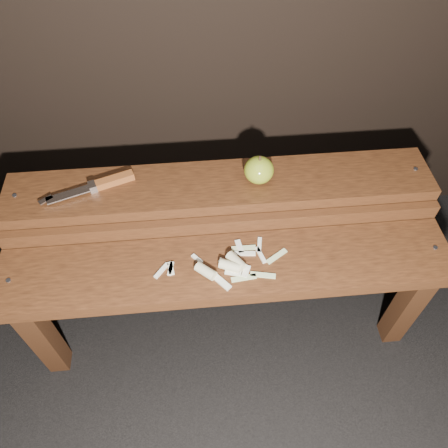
{
  "coord_description": "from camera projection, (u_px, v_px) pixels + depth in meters",
  "views": [
    {
      "loc": [
        -0.07,
        -0.68,
        1.37
      ],
      "look_at": [
        0.0,
        0.06,
        0.45
      ],
      "focal_mm": 35.0,
      "sensor_mm": 36.0,
      "label": 1
    }
  ],
  "objects": [
    {
      "name": "apple_scraps",
      "position": [
        227.0,
        265.0,
        1.12
      ],
      "size": [
        0.35,
        0.16,
        0.03
      ],
      "color": "beige",
      "rests_on": "bench_front_tier"
    },
    {
      "name": "knife",
      "position": [
        103.0,
        184.0,
        1.19
      ],
      "size": [
        0.25,
        0.1,
        0.02
      ],
      "color": "brown",
      "rests_on": "bench_rear_tier"
    },
    {
      "name": "bench_rear_tier",
      "position": [
        221.0,
        204.0,
        1.28
      ],
      "size": [
        1.2,
        0.21,
        0.5
      ],
      "color": "black",
      "rests_on": "ground"
    },
    {
      "name": "ground",
      "position": [
        226.0,
        319.0,
        1.5
      ],
      "size": [
        60.0,
        60.0,
        0.0
      ],
      "primitive_type": "plane",
      "color": "black"
    },
    {
      "name": "bench_front_tier",
      "position": [
        228.0,
        281.0,
        1.18
      ],
      "size": [
        1.2,
        0.2,
        0.42
      ],
      "color": "black",
      "rests_on": "ground"
    },
    {
      "name": "apple",
      "position": [
        259.0,
        170.0,
        1.19
      ],
      "size": [
        0.08,
        0.08,
        0.09
      ],
      "color": "olive",
      "rests_on": "bench_rear_tier"
    }
  ]
}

